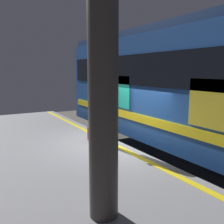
# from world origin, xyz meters

# --- Properties ---
(ground_plane) EXTENTS (24.18, 24.18, 0.00)m
(ground_plane) POSITION_xyz_m (0.00, 0.00, 0.00)
(ground_plane) COLOR #4C4742
(platform) EXTENTS (13.03, 4.20, 1.01)m
(platform) POSITION_xyz_m (0.00, 2.10, 0.51)
(platform) COLOR gray
(platform) RESTS_ON ground
(safety_line) EXTENTS (12.77, 0.16, 0.01)m
(safety_line) POSITION_xyz_m (0.00, 0.30, 1.02)
(safety_line) COLOR yellow
(safety_line) RESTS_ON platform
(track_rail_near) EXTENTS (16.94, 0.08, 0.16)m
(track_rail_near) POSITION_xyz_m (0.00, -1.34, 0.08)
(track_rail_near) COLOR slate
(track_rail_near) RESTS_ON ground
(track_rail_far) EXTENTS (16.94, 0.08, 0.16)m
(track_rail_far) POSITION_xyz_m (0.00, -2.78, 0.08)
(track_rail_far) COLOR slate
(track_rail_far) RESTS_ON ground
(train_carriage) EXTENTS (11.21, 2.87, 4.15)m
(train_carriage) POSITION_xyz_m (-0.63, -2.05, 2.61)
(train_carriage) COLOR #1E478C
(train_carriage) RESTS_ON ground
(passenger) EXTENTS (0.57, 0.55, 1.70)m
(passenger) POSITION_xyz_m (0.12, 0.49, 2.02)
(passenger) COLOR brown
(passenger) RESTS_ON platform
(handbag) EXTENTS (0.36, 0.33, 0.41)m
(handbag) POSITION_xyz_m (0.62, 0.62, 1.21)
(handbag) COLOR maroon
(handbag) RESTS_ON platform
(station_column) EXTENTS (0.40, 0.40, 3.74)m
(station_column) POSITION_xyz_m (-2.91, 2.16, 2.89)
(station_column) COLOR #38332D
(station_column) RESTS_ON platform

